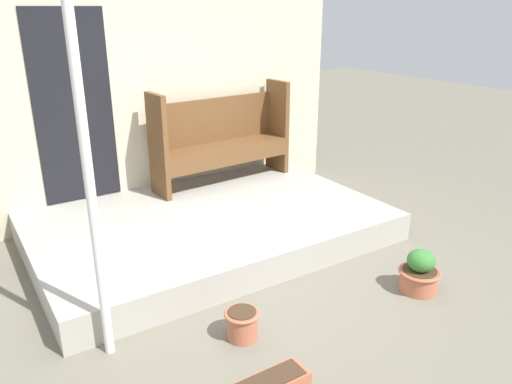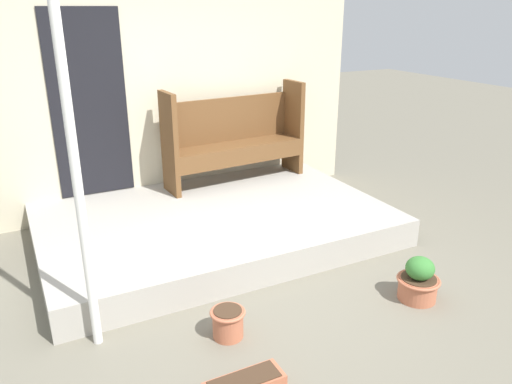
# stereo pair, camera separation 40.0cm
# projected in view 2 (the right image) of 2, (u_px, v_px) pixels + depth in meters

# --- Properties ---
(ground_plane) EXTENTS (24.00, 24.00, 0.00)m
(ground_plane) POSITION_uv_depth(u_px,v_px,m) (259.00, 289.00, 4.31)
(ground_plane) COLOR #706B5B
(porch_slab) EXTENTS (3.49, 2.27, 0.29)m
(porch_slab) POSITION_uv_depth(u_px,v_px,m) (215.00, 225.00, 5.23)
(porch_slab) COLOR #A8A399
(porch_slab) RESTS_ON ground_plane
(house_wall) EXTENTS (4.69, 0.08, 2.60)m
(house_wall) POSITION_uv_depth(u_px,v_px,m) (170.00, 98.00, 5.78)
(house_wall) COLOR beige
(house_wall) RESTS_ON ground_plane
(support_post) EXTENTS (0.07, 0.07, 2.39)m
(support_post) POSITION_uv_depth(u_px,v_px,m) (78.00, 188.00, 3.22)
(support_post) COLOR white
(support_post) RESTS_ON ground_plane
(bench) EXTENTS (1.75, 0.51, 1.15)m
(bench) POSITION_uv_depth(u_px,v_px,m) (234.00, 134.00, 5.95)
(bench) COLOR brown
(bench) RESTS_ON porch_slab
(flower_pot_left) EXTENTS (0.26, 0.26, 0.23)m
(flower_pot_left) POSITION_uv_depth(u_px,v_px,m) (228.00, 322.00, 3.65)
(flower_pot_left) COLOR #B76647
(flower_pot_left) RESTS_ON ground_plane
(flower_pot_middle) EXTENTS (0.36, 0.36, 0.38)m
(flower_pot_middle) POSITION_uv_depth(u_px,v_px,m) (418.00, 281.00, 4.11)
(flower_pot_middle) COLOR #B76647
(flower_pot_middle) RESTS_ON ground_plane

